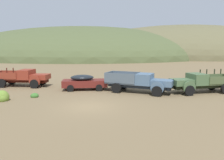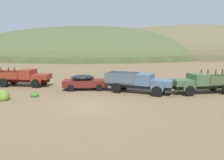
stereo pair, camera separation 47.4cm
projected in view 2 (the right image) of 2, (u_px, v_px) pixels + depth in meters
The scene contains 10 objects.
ground_plane at pixel (88, 106), 16.86m from camera, with size 300.00×300.00×0.00m, color brown.
hill_distant at pixel (86, 56), 99.87m from camera, with size 108.04×86.91×25.34m, color #4C5633.
hill_center at pixel (187, 57), 94.61m from camera, with size 97.65×59.13×26.34m, color brown.
truck_rust_red at pixel (27, 77), 25.26m from camera, with size 6.10×2.41×2.16m.
car_oxblood at pixel (87, 82), 23.24m from camera, with size 5.09×2.71×1.57m.
truck_chalk_blue at pixel (143, 83), 21.43m from camera, with size 6.70×3.84×1.91m.
truck_weathered_green at pixel (199, 83), 21.35m from camera, with size 6.50×3.80×2.16m.
bush_lone_scrub at pixel (174, 85), 24.91m from camera, with size 0.87×0.64×0.63m.
bush_between_trucks at pixel (35, 95), 19.97m from camera, with size 0.68×0.66×0.48m.
bush_front_right at pixel (2, 97), 18.66m from camera, with size 1.12×1.11×1.12m.
Camera 2 is at (3.69, -16.06, 4.48)m, focal length 35.92 mm.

